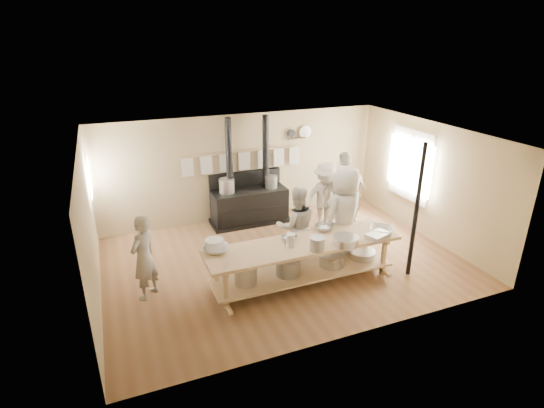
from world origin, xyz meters
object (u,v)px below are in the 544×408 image
cook_by_window (325,197)px  stove (249,202)px  chair (355,225)px  roasting_pan (378,236)px  cook_far_left (144,258)px  cook_center (344,215)px  cook_right (344,191)px  prep_table (303,259)px  cook_left (297,226)px

cook_by_window → stove: bearing=144.6°
chair → roasting_pan: 1.89m
cook_far_left → cook_by_window: cook_by_window is taller
cook_center → cook_right: cook_center is taller
prep_table → cook_center: size_ratio=1.81×
chair → roasting_pan: size_ratio=2.33×
cook_by_window → cook_right: bearing=-7.4°
cook_center → cook_right: size_ratio=1.07×
cook_right → cook_by_window: 0.48m
prep_table → chair: bearing=34.6°
cook_left → cook_by_window: cook_by_window is taller
cook_left → chair: (1.76, 0.62, -0.53)m
cook_far_left → prep_table: bearing=121.4°
cook_center → chair: (0.80, 0.81, -0.70)m
cook_left → roasting_pan: (1.14, -1.06, 0.08)m
cook_by_window → chair: (0.47, -0.59, -0.53)m
cook_left → cook_by_window: (1.29, 1.21, 0.00)m
stove → cook_far_left: (-2.70, -2.36, 0.25)m
stove → chair: stove is taller
chair → cook_left: bearing=-169.8°
cook_center → cook_left: bearing=-30.1°
cook_far_left → cook_left: cook_left is taller
prep_table → cook_center: 1.37m
roasting_pan → cook_by_window: bearing=86.4°
prep_table → cook_far_left: bearing=166.3°
prep_table → cook_by_window: 2.47m
cook_left → cook_right: bearing=-133.6°
stove → cook_right: stove is taller
cook_by_window → cook_far_left: bearing=-162.7°
cook_center → roasting_pan: (0.19, -0.87, -0.10)m
cook_center → cook_far_left: bearing=-20.5°
cook_by_window → prep_table: bearing=-127.3°
cook_right → cook_far_left: bearing=21.2°
stove → cook_center: stove is taller
stove → cook_right: bearing=-30.2°
cook_center → roasting_pan: size_ratio=4.65×
prep_table → cook_right: 2.75m
stove → cook_right: 2.30m
prep_table → cook_left: (0.21, 0.73, 0.30)m
cook_center → chair: bearing=-153.4°
stove → cook_left: size_ratio=1.58×
cook_center → chair: size_ratio=1.99×
cook_left → cook_center: 0.99m
prep_table → chair: chair is taller
stove → cook_left: bearing=-84.7°
prep_table → roasting_pan: (1.35, -0.33, 0.38)m
cook_far_left → cook_left: 2.92m
stove → cook_far_left: bearing=-138.9°
prep_table → cook_left: size_ratio=2.19×
stove → prep_table: bearing=-90.0°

